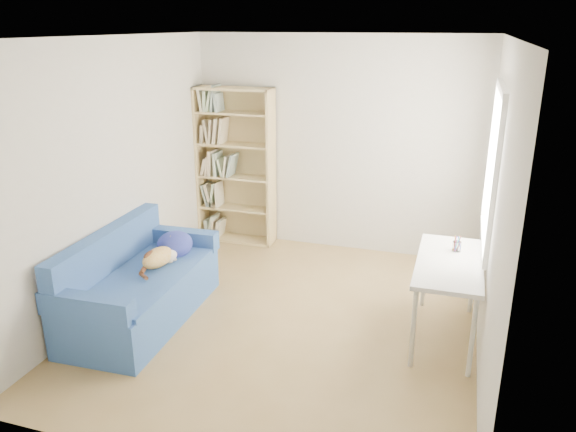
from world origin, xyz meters
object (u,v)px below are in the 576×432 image
object	(u,v)px
bookshelf	(236,173)
pen_cup	(457,245)
desk	(449,269)
sofa	(140,286)

from	to	relation	value
bookshelf	pen_cup	xyz separation A→B (m)	(2.75, -1.44, -0.10)
desk	pen_cup	size ratio (longest dim) A/B	8.15
pen_cup	bookshelf	bearing A→B (deg)	152.41
sofa	desk	bearing A→B (deg)	8.27
bookshelf	desk	xyz separation A→B (m)	(2.71, -1.69, -0.23)
bookshelf	desk	size ratio (longest dim) A/B	1.61
sofa	pen_cup	world-z (taller)	pen_cup
desk	pen_cup	xyz separation A→B (m)	(0.05, 0.25, 0.13)
sofa	desk	distance (m)	2.87
desk	pen_cup	world-z (taller)	pen_cup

